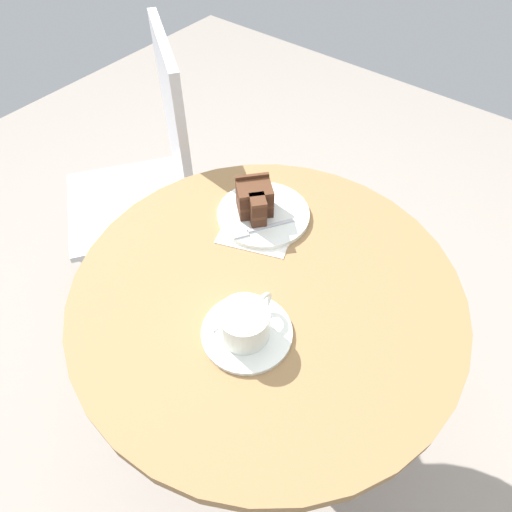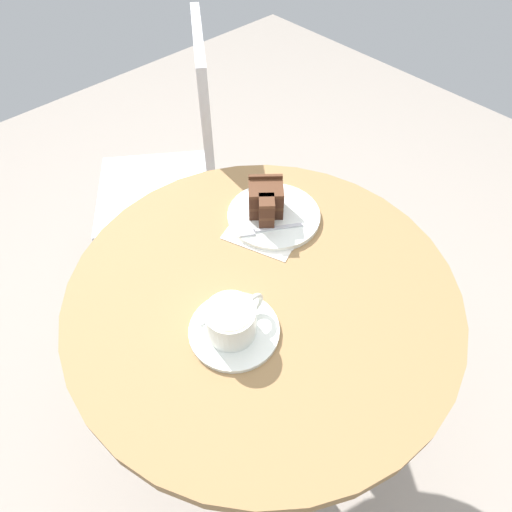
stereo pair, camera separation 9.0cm
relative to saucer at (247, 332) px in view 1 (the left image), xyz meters
name	(u,v)px [view 1 (the left image)]	position (x,y,z in m)	size (l,w,h in m)	color
ground_plane	(263,424)	(0.10, 0.03, -0.73)	(4.40, 4.40, 0.01)	gray
cafe_table	(266,321)	(0.10, 0.03, -0.12)	(0.78, 0.78, 0.72)	olive
saucer	(247,332)	(0.00, 0.00, 0.00)	(0.17, 0.17, 0.01)	silver
coffee_cup	(245,323)	(0.00, 0.00, 0.04)	(0.12, 0.09, 0.06)	silver
teaspoon	(236,309)	(0.02, 0.04, 0.01)	(0.10, 0.02, 0.00)	#B7B7BC
cake_plate	(263,214)	(0.26, 0.16, 0.00)	(0.21, 0.21, 0.01)	silver
cake_slice	(255,200)	(0.25, 0.18, 0.04)	(0.10, 0.10, 0.08)	#422619
fork	(256,229)	(0.21, 0.14, 0.01)	(0.13, 0.09, 0.00)	#B7B7BC
napkin	(260,223)	(0.24, 0.15, 0.00)	(0.21, 0.20, 0.00)	silver
cafe_chair	(154,173)	(0.33, 0.63, -0.17)	(0.53, 0.53, 0.95)	#BCBCC1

